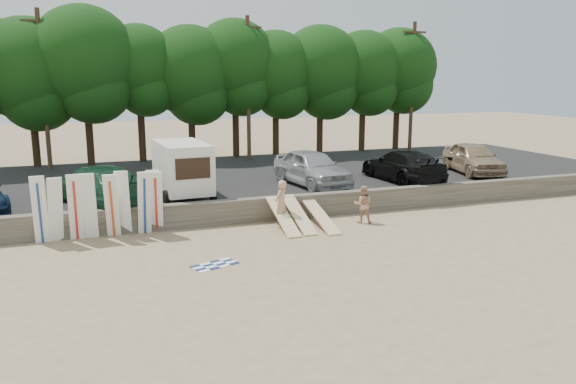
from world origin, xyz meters
The scene contains 27 objects.
ground centered at (0.00, 0.00, 0.00)m, with size 120.00×120.00×0.00m, color tan.
seawall centered at (0.00, 3.00, 0.50)m, with size 44.00×0.50×1.00m, color #6B6356.
parking_lot centered at (0.00, 10.50, 0.35)m, with size 44.00×14.50×0.70m, color #282828.
treeline centered at (-1.24, 17.43, 6.67)m, with size 33.97×6.67×9.56m.
utility_poles centered at (2.00, 16.00, 5.43)m, with size 25.80×0.26×9.00m.
box_trailer centered at (-3.98, 5.57, 2.08)m, with size 2.43×4.00×2.45m.
car_1 centered at (-7.59, 5.52, 1.52)m, with size 2.31×5.67×1.65m, color #173F28.
car_2 centered at (2.46, 6.28, 1.58)m, with size 2.09×5.19×1.77m, color #A3A3A8.
car_3 centered at (7.34, 5.86, 1.50)m, with size 2.24×5.51×1.60m, color black.
car_4 centered at (12.22, 6.56, 1.55)m, with size 2.01×5.00×1.70m, color #A08566.
surfboard_upright_0 centered at (-9.62, 2.44, 1.28)m, with size 0.50×0.06×2.60m, color white.
surfboard_upright_1 centered at (-9.09, 2.39, 1.25)m, with size 0.50×0.06×2.60m, color white.
surfboard_upright_2 centered at (-8.42, 2.46, 1.28)m, with size 0.50×0.06×2.60m, color white.
surfboard_upright_3 centered at (-7.93, 2.48, 1.28)m, with size 0.50×0.06×2.60m, color white.
surfboard_upright_4 centered at (-7.14, 2.38, 1.25)m, with size 0.50×0.06×2.60m, color white.
surfboard_upright_5 centered at (-6.72, 2.57, 1.28)m, with size 0.50×0.06×2.60m, color white.
surfboard_upright_6 centered at (-5.95, 2.40, 1.26)m, with size 0.50×0.06×2.60m, color white.
surfboard_upright_7 centered at (-5.51, 2.47, 1.25)m, with size 0.50×0.06×2.60m, color white.
surfboard_upright_8 centered at (-5.64, 2.64, 1.27)m, with size 0.50×0.06×2.60m, color white.
surfboard_low_0 centered at (-0.70, 1.48, 0.53)m, with size 0.56×3.00×0.07m, color beige.
surfboard_low_1 centered at (-0.01, 1.55, 0.53)m, with size 0.56×3.00×0.07m, color beige.
surfboard_low_2 centered at (0.88, 1.32, 0.42)m, with size 0.56×3.00×0.07m, color beige.
beachgoer_a centered at (-0.66, 1.80, 0.96)m, with size 0.70×0.46×1.92m, color tan.
beachgoer_b centered at (2.76, 1.29, 0.79)m, with size 0.76×0.60×1.57m, color tan.
cooler centered at (-0.16, 2.40, 0.16)m, with size 0.38×0.30×0.32m, color green.
gear_bag centered at (0.11, 2.40, 0.11)m, with size 0.30×0.25×0.22m, color #C46B17.
beach_towel centered at (-4.21, -1.93, 0.01)m, with size 1.50×1.50×0.00m, color white.
Camera 1 is at (-7.77, -19.01, 5.99)m, focal length 35.00 mm.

